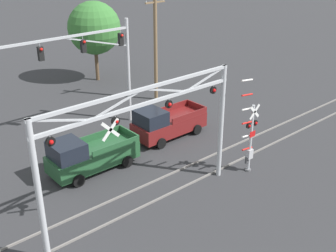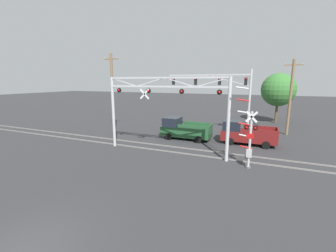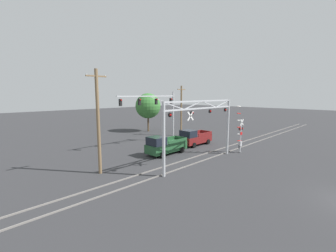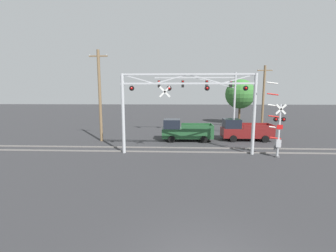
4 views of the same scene
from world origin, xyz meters
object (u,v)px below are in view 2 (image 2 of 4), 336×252
at_px(pickup_truck_lead, 184,129).
at_px(crossing_gantry, 164,103).
at_px(utility_pole_right, 290,97).
at_px(utility_pole_left, 113,93).
at_px(crossing_signal_mast, 249,140).
at_px(pickup_truck_following, 246,134).
at_px(background_tree_beyond_span, 278,90).
at_px(traffic_signal_span, 227,89).

bearing_deg(pickup_truck_lead, crossing_gantry, -89.11).
bearing_deg(utility_pole_right, utility_pole_left, -159.44).
distance_m(crossing_signal_mast, pickup_truck_following, 6.37).
bearing_deg(pickup_truck_lead, crossing_signal_mast, -40.67).
bearing_deg(utility_pole_right, background_tree_beyond_span, 96.97).
bearing_deg(background_tree_beyond_span, pickup_truck_following, -103.09).
relative_size(utility_pole_right, background_tree_beyond_span, 1.17).
distance_m(crossing_gantry, background_tree_beyond_span, 20.75).
xyz_separation_m(pickup_truck_following, utility_pole_right, (3.96, 5.86, 3.23)).
relative_size(pickup_truck_following, utility_pole_right, 0.61).
xyz_separation_m(crossing_signal_mast, pickup_truck_following, (-0.64, 6.26, -1.01)).
relative_size(crossing_gantry, pickup_truck_following, 2.08).
distance_m(traffic_signal_span, utility_pole_left, 12.78).
xyz_separation_m(traffic_signal_span, background_tree_beyond_span, (5.63, 9.35, -0.28)).
height_order(pickup_truck_lead, utility_pole_left, utility_pole_left).
height_order(pickup_truck_lead, background_tree_beyond_span, background_tree_beyond_span).
height_order(traffic_signal_span, utility_pole_right, utility_pole_right).
bearing_deg(traffic_signal_span, utility_pole_left, -157.68).
height_order(crossing_gantry, crossing_signal_mast, crossing_gantry).
relative_size(traffic_signal_span, pickup_truck_lead, 1.88).
bearing_deg(utility_pole_right, traffic_signal_span, -162.72).
bearing_deg(crossing_signal_mast, background_tree_beyond_span, 82.89).
bearing_deg(utility_pole_right, pickup_truck_lead, -147.55).
distance_m(crossing_signal_mast, pickup_truck_lead, 8.88).
relative_size(crossing_gantry, background_tree_beyond_span, 1.48).
bearing_deg(pickup_truck_lead, utility_pole_right, 32.45).
height_order(pickup_truck_following, utility_pole_left, utility_pole_left).
height_order(crossing_signal_mast, pickup_truck_lead, crossing_signal_mast).
bearing_deg(background_tree_beyond_span, crossing_gantry, -115.83).
distance_m(pickup_truck_lead, background_tree_beyond_span, 16.86).
xyz_separation_m(crossing_signal_mast, pickup_truck_lead, (-6.69, 5.75, -1.01)).
distance_m(pickup_truck_following, utility_pole_left, 14.86).
bearing_deg(background_tree_beyond_span, pickup_truck_lead, -123.66).
bearing_deg(pickup_truck_lead, traffic_signal_span, 51.19).
bearing_deg(crossing_signal_mast, pickup_truck_following, 95.86).
height_order(pickup_truck_lead, pickup_truck_following, same).
height_order(crossing_gantry, utility_pole_left, utility_pole_left).
relative_size(crossing_gantry, utility_pole_right, 1.27).
xyz_separation_m(crossing_gantry, pickup_truck_following, (5.97, 5.49, -3.18)).
xyz_separation_m(pickup_truck_following, utility_pole_left, (-14.38, -1.02, 3.59)).
bearing_deg(pickup_truck_lead, utility_pole_left, -176.47).
xyz_separation_m(crossing_gantry, utility_pole_right, (9.93, 11.35, 0.06)).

